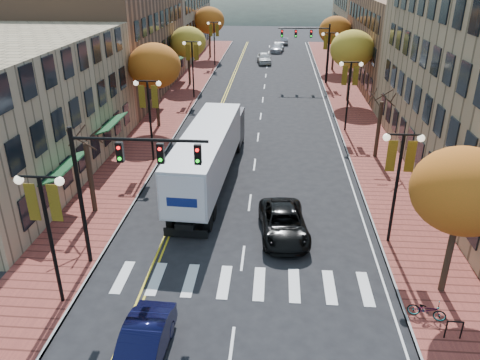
% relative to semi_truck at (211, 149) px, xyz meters
% --- Properties ---
extents(ground, '(200.00, 200.00, 0.00)m').
position_rel_semi_truck_xyz_m(ground, '(2.77, -12.96, -2.32)').
color(ground, black).
rests_on(ground, ground).
extents(sidewalk_left, '(4.00, 85.00, 0.15)m').
position_rel_semi_truck_xyz_m(sidewalk_left, '(-6.23, 19.54, -2.24)').
color(sidewalk_left, brown).
rests_on(sidewalk_left, ground).
extents(sidewalk_right, '(4.00, 85.00, 0.15)m').
position_rel_semi_truck_xyz_m(sidewalk_right, '(11.77, 19.54, -2.24)').
color(sidewalk_right, brown).
rests_on(sidewalk_right, ground).
extents(building_left_mid, '(12.00, 24.00, 11.00)m').
position_rel_semi_truck_xyz_m(building_left_mid, '(-14.23, 23.04, 3.18)').
color(building_left_mid, brown).
rests_on(building_left_mid, ground).
extents(building_left_far, '(12.00, 26.00, 9.50)m').
position_rel_semi_truck_xyz_m(building_left_far, '(-14.23, 48.04, 2.43)').
color(building_left_far, '#9E8966').
rests_on(building_left_far, ground).
extents(building_right_mid, '(15.00, 24.00, 10.00)m').
position_rel_semi_truck_xyz_m(building_right_mid, '(21.27, 29.04, 2.68)').
color(building_right_mid, brown).
rests_on(building_right_mid, ground).
extents(building_right_far, '(15.00, 20.00, 11.00)m').
position_rel_semi_truck_xyz_m(building_right_far, '(21.27, 51.04, 3.18)').
color(building_right_far, '#9E8966').
rests_on(building_right_far, ground).
extents(tree_left_a, '(0.28, 0.28, 4.20)m').
position_rel_semi_truck_xyz_m(tree_left_a, '(-6.23, -4.96, -0.07)').
color(tree_left_a, '#382619').
rests_on(tree_left_a, sidewalk_left).
extents(tree_left_b, '(4.48, 4.48, 7.21)m').
position_rel_semi_truck_xyz_m(tree_left_b, '(-6.23, 11.04, 3.13)').
color(tree_left_b, '#382619').
rests_on(tree_left_b, sidewalk_left).
extents(tree_left_c, '(4.16, 4.16, 6.69)m').
position_rel_semi_truck_xyz_m(tree_left_c, '(-6.23, 27.04, 2.74)').
color(tree_left_c, '#382619').
rests_on(tree_left_c, sidewalk_left).
extents(tree_left_d, '(4.61, 4.61, 7.42)m').
position_rel_semi_truck_xyz_m(tree_left_d, '(-6.23, 45.04, 3.29)').
color(tree_left_d, '#382619').
rests_on(tree_left_d, sidewalk_left).
extents(tree_right_a, '(4.16, 4.16, 6.69)m').
position_rel_semi_truck_xyz_m(tree_right_a, '(11.77, -10.96, 2.74)').
color(tree_right_a, '#382619').
rests_on(tree_right_a, sidewalk_right).
extents(tree_right_b, '(0.28, 0.28, 4.20)m').
position_rel_semi_truck_xyz_m(tree_right_b, '(11.77, 5.04, -0.07)').
color(tree_right_b, '#382619').
rests_on(tree_right_b, sidewalk_right).
extents(tree_right_c, '(4.48, 4.48, 7.21)m').
position_rel_semi_truck_xyz_m(tree_right_c, '(11.77, 21.04, 3.13)').
color(tree_right_c, '#382619').
rests_on(tree_right_c, sidewalk_right).
extents(tree_right_d, '(4.35, 4.35, 7.00)m').
position_rel_semi_truck_xyz_m(tree_right_d, '(11.77, 37.04, 2.97)').
color(tree_right_d, '#382619').
rests_on(tree_right_d, sidewalk_right).
extents(lamp_left_a, '(1.96, 0.36, 6.05)m').
position_rel_semi_truck_xyz_m(lamp_left_a, '(-4.73, -12.96, 1.98)').
color(lamp_left_a, black).
rests_on(lamp_left_a, ground).
extents(lamp_left_b, '(1.96, 0.36, 6.05)m').
position_rel_semi_truck_xyz_m(lamp_left_b, '(-4.73, 3.04, 1.98)').
color(lamp_left_b, black).
rests_on(lamp_left_b, ground).
extents(lamp_left_c, '(1.96, 0.36, 6.05)m').
position_rel_semi_truck_xyz_m(lamp_left_c, '(-4.73, 21.04, 1.98)').
color(lamp_left_c, black).
rests_on(lamp_left_c, ground).
extents(lamp_left_d, '(1.96, 0.36, 6.05)m').
position_rel_semi_truck_xyz_m(lamp_left_d, '(-4.73, 39.04, 1.98)').
color(lamp_left_d, black).
rests_on(lamp_left_d, ground).
extents(lamp_right_a, '(1.96, 0.36, 6.05)m').
position_rel_semi_truck_xyz_m(lamp_right_a, '(10.27, -6.96, 1.98)').
color(lamp_right_a, black).
rests_on(lamp_right_a, ground).
extents(lamp_right_b, '(1.96, 0.36, 6.05)m').
position_rel_semi_truck_xyz_m(lamp_right_b, '(10.27, 11.04, 1.98)').
color(lamp_right_b, black).
rests_on(lamp_right_b, ground).
extents(lamp_right_c, '(1.96, 0.36, 6.05)m').
position_rel_semi_truck_xyz_m(lamp_right_c, '(10.27, 29.04, 1.98)').
color(lamp_right_c, black).
rests_on(lamp_right_c, ground).
extents(traffic_mast_near, '(6.10, 0.35, 7.00)m').
position_rel_semi_truck_xyz_m(traffic_mast_near, '(-2.71, -9.96, 2.61)').
color(traffic_mast_near, black).
rests_on(traffic_mast_near, ground).
extents(traffic_mast_far, '(6.10, 0.34, 7.00)m').
position_rel_semi_truck_xyz_m(traffic_mast_far, '(8.24, 29.04, 2.61)').
color(traffic_mast_far, black).
rests_on(traffic_mast_far, ground).
extents(semi_truck, '(3.37, 15.96, 3.96)m').
position_rel_semi_truck_xyz_m(semi_truck, '(0.00, 0.00, 0.00)').
color(semi_truck, black).
rests_on(semi_truck, ground).
extents(navy_sedan, '(1.67, 4.42, 1.44)m').
position_rel_semi_truck_xyz_m(navy_sedan, '(-0.38, -15.87, -1.60)').
color(navy_sedan, black).
rests_on(navy_sedan, ground).
extents(black_suv, '(2.94, 5.45, 1.45)m').
position_rel_semi_truck_xyz_m(black_suv, '(4.79, -6.60, -1.59)').
color(black_suv, black).
rests_on(black_suv, ground).
extents(car_far_white, '(2.49, 4.87, 1.59)m').
position_rel_semi_truck_xyz_m(car_far_white, '(2.25, 41.44, -1.52)').
color(car_far_white, silver).
rests_on(car_far_white, ground).
extents(car_far_silver, '(2.49, 4.92, 1.37)m').
position_rel_semi_truck_xyz_m(car_far_silver, '(4.17, 51.44, -1.63)').
color(car_far_silver, '#AAAAB2').
rests_on(car_far_silver, ground).
extents(car_far_oncoming, '(1.35, 3.87, 1.28)m').
position_rel_semi_truck_xyz_m(car_far_oncoming, '(5.37, 59.72, -1.68)').
color(car_far_oncoming, '#97979E').
rests_on(car_far_oncoming, ground).
extents(bicycle, '(1.60, 0.97, 0.79)m').
position_rel_semi_truck_xyz_m(bicycle, '(10.57, -12.86, -1.77)').
color(bicycle, gray).
rests_on(bicycle, sidewalk_right).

